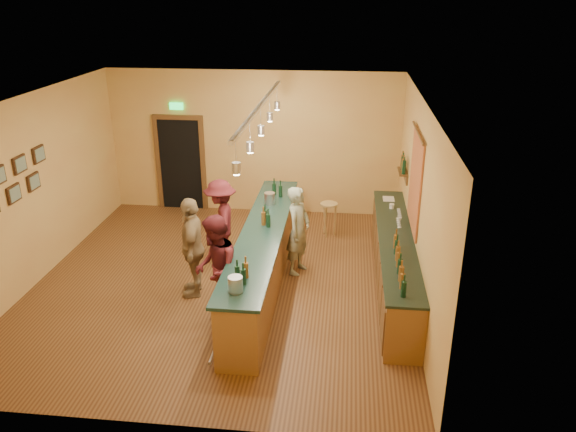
# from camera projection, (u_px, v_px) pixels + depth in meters

# --- Properties ---
(floor) EXTENTS (7.00, 7.00, 0.00)m
(floor) POSITION_uv_depth(u_px,v_px,m) (223.00, 282.00, 9.91)
(floor) COLOR #4F2D16
(floor) RESTS_ON ground
(ceiling) EXTENTS (6.50, 7.00, 0.02)m
(ceiling) POSITION_uv_depth(u_px,v_px,m) (214.00, 100.00, 8.69)
(ceiling) COLOR silver
(ceiling) RESTS_ON wall_back
(wall_back) EXTENTS (6.50, 0.02, 3.20)m
(wall_back) POSITION_uv_depth(u_px,v_px,m) (254.00, 143.00, 12.52)
(wall_back) COLOR tan
(wall_back) RESTS_ON floor
(wall_front) EXTENTS (6.50, 0.02, 3.20)m
(wall_front) POSITION_uv_depth(u_px,v_px,m) (147.00, 308.00, 6.08)
(wall_front) COLOR tan
(wall_front) RESTS_ON floor
(wall_left) EXTENTS (0.02, 7.00, 3.20)m
(wall_left) POSITION_uv_depth(u_px,v_px,m) (33.00, 190.00, 9.63)
(wall_left) COLOR tan
(wall_left) RESTS_ON floor
(wall_right) EXTENTS (0.02, 7.00, 3.20)m
(wall_right) POSITION_uv_depth(u_px,v_px,m) (418.00, 205.00, 8.97)
(wall_right) COLOR tan
(wall_right) RESTS_ON floor
(doorway) EXTENTS (1.15, 0.09, 2.48)m
(doorway) POSITION_uv_depth(u_px,v_px,m) (181.00, 161.00, 12.85)
(doorway) COLOR black
(doorway) RESTS_ON wall_back
(tapestry) EXTENTS (0.03, 1.40, 1.60)m
(tapestry) POSITION_uv_depth(u_px,v_px,m) (416.00, 182.00, 9.25)
(tapestry) COLOR #A52721
(tapestry) RESTS_ON wall_right
(bottle_shelf) EXTENTS (0.17, 0.55, 0.54)m
(bottle_shelf) POSITION_uv_depth(u_px,v_px,m) (404.00, 166.00, 10.71)
(bottle_shelf) COLOR #523318
(bottle_shelf) RESTS_ON wall_right
(picture_grid) EXTENTS (0.06, 2.20, 0.70)m
(picture_grid) POSITION_uv_depth(u_px,v_px,m) (7.00, 185.00, 8.80)
(picture_grid) COLOR #382111
(picture_grid) RESTS_ON wall_left
(back_counter) EXTENTS (0.60, 4.55, 1.27)m
(back_counter) POSITION_uv_depth(u_px,v_px,m) (394.00, 261.00, 9.59)
(back_counter) COLOR brown
(back_counter) RESTS_ON floor
(tasting_bar) EXTENTS (0.73, 5.10, 1.38)m
(tasting_bar) POSITION_uv_depth(u_px,v_px,m) (263.00, 253.00, 9.60)
(tasting_bar) COLOR brown
(tasting_bar) RESTS_ON floor
(pendant_track) EXTENTS (0.11, 4.60, 0.50)m
(pendant_track) POSITION_uv_depth(u_px,v_px,m) (261.00, 115.00, 8.70)
(pendant_track) COLOR silver
(pendant_track) RESTS_ON ceiling
(bartender) EXTENTS (0.57, 0.69, 1.63)m
(bartender) POSITION_uv_depth(u_px,v_px,m) (298.00, 230.00, 9.98)
(bartender) COLOR gray
(bartender) RESTS_ON floor
(customer_a) EXTENTS (0.79, 0.94, 1.72)m
(customer_a) POSITION_uv_depth(u_px,v_px,m) (216.00, 270.00, 8.50)
(customer_a) COLOR #59191E
(customer_a) RESTS_ON floor
(customer_b) EXTENTS (0.59, 1.07, 1.72)m
(customer_b) POSITION_uv_depth(u_px,v_px,m) (193.00, 247.00, 9.24)
(customer_b) COLOR #997A51
(customer_b) RESTS_ON floor
(customer_c) EXTENTS (0.75, 1.11, 1.60)m
(customer_c) POSITION_uv_depth(u_px,v_px,m) (221.00, 221.00, 10.41)
(customer_c) COLOR #59191E
(customer_c) RESTS_ON floor
(bar_stool) EXTENTS (0.35, 0.35, 0.73)m
(bar_stool) POSITION_uv_depth(u_px,v_px,m) (329.00, 210.00, 11.53)
(bar_stool) COLOR tan
(bar_stool) RESTS_ON floor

